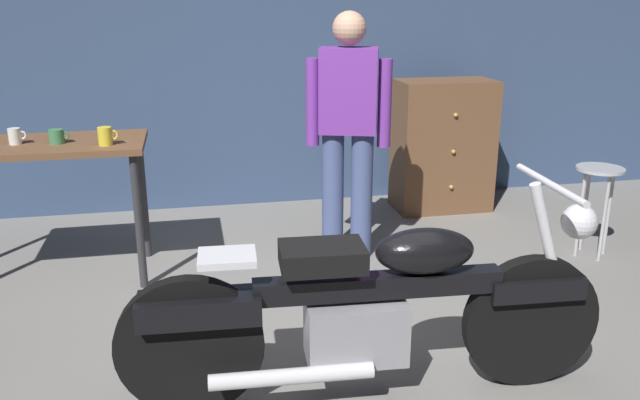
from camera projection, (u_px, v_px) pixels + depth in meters
name	position (u px, v px, depth m)	size (l,w,h in m)	color
ground_plane	(347.00, 366.00, 3.20)	(12.00, 12.00, 0.00)	gray
back_wall	(268.00, 22.00, 5.35)	(8.00, 0.12, 3.10)	#384C70
workbench	(38.00, 161.00, 3.97)	(1.30, 0.64, 0.90)	brown
motorcycle	(371.00, 307.00, 2.83)	(2.19, 0.60, 1.00)	black
person_standing	(348.00, 126.00, 4.32)	(0.55, 0.32, 1.67)	#465485
shop_stool	(598.00, 187.00, 4.44)	(0.32, 0.32, 0.64)	#B2B2B7
wooden_dresser	(443.00, 146.00, 5.45)	(0.80, 0.47, 1.10)	brown
mug_green_speckled	(57.00, 136.00, 3.90)	(0.12, 0.09, 0.09)	#3D7F4C
mug_yellow_tall	(106.00, 136.00, 3.86)	(0.12, 0.08, 0.11)	yellow
mug_white_ceramic	(15.00, 136.00, 3.88)	(0.10, 0.07, 0.10)	white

